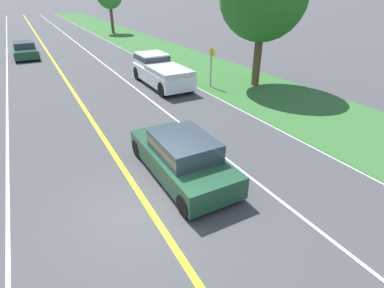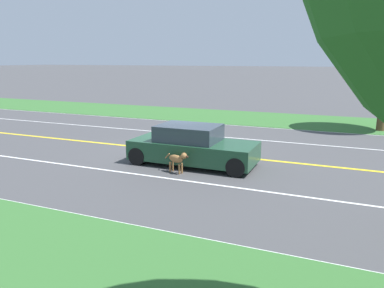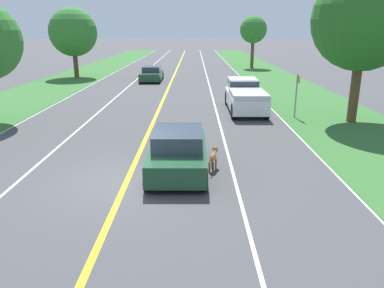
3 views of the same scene
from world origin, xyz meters
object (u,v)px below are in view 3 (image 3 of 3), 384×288
(roadside_tree_left_far, at_px, (73,32))
(dog, at_px, (213,156))
(ego_car, at_px, (178,151))
(roadside_tree_right_far, at_px, (253,30))
(street_sign, at_px, (297,91))
(oncoming_car, at_px, (152,74))
(roadside_tree_right_near, at_px, (364,20))
(pickup_truck, at_px, (245,95))

(roadside_tree_left_far, bearing_deg, dog, -64.24)
(ego_car, xyz_separation_m, roadside_tree_right_far, (7.87, 36.21, 4.00))
(dog, height_order, roadside_tree_right_far, roadside_tree_right_far)
(roadside_tree_right_far, relative_size, street_sign, 2.67)
(ego_car, bearing_deg, oncoming_car, 98.42)
(dog, height_order, oncoming_car, oncoming_car)
(street_sign, bearing_deg, dog, -121.39)
(ego_car, relative_size, roadside_tree_right_near, 0.59)
(roadside_tree_right_far, relative_size, roadside_tree_left_far, 0.94)
(roadside_tree_right_near, bearing_deg, ego_car, -141.49)
(ego_car, relative_size, oncoming_car, 0.98)
(ego_car, xyz_separation_m, pickup_truck, (3.60, 10.05, 0.24))
(pickup_truck, bearing_deg, roadside_tree_right_near, -29.71)
(ego_car, distance_m, roadside_tree_right_far, 37.27)
(street_sign, bearing_deg, pickup_truck, 141.48)
(pickup_truck, height_order, roadside_tree_right_far, roadside_tree_right_far)
(oncoming_car, distance_m, street_sign, 18.47)
(street_sign, bearing_deg, roadside_tree_right_far, 86.46)
(roadside_tree_right_far, bearing_deg, oncoming_car, -132.43)
(roadside_tree_right_far, bearing_deg, ego_car, -102.27)
(ego_car, distance_m, dog, 1.23)
(ego_car, height_order, oncoming_car, ego_car)
(dog, relative_size, street_sign, 0.43)
(ego_car, xyz_separation_m, street_sign, (6.13, 8.03, 0.84))
(dog, xyz_separation_m, street_sign, (4.91, 8.05, 1.02))
(roadside_tree_right_near, height_order, roadside_tree_right_far, roadside_tree_right_near)
(dog, distance_m, roadside_tree_right_far, 37.08)
(pickup_truck, xyz_separation_m, roadside_tree_left_far, (-15.08, 16.25, 3.52))
(oncoming_car, relative_size, roadside_tree_right_near, 0.60)
(dog, bearing_deg, oncoming_car, 117.15)
(roadside_tree_right_far, height_order, roadside_tree_left_far, roadside_tree_left_far)
(oncoming_car, xyz_separation_m, roadside_tree_left_far, (-7.97, 2.54, 3.80))
(pickup_truck, bearing_deg, street_sign, -38.52)
(roadside_tree_right_far, distance_m, street_sign, 28.41)
(roadside_tree_left_far, bearing_deg, roadside_tree_right_near, -43.42)
(dog, bearing_deg, roadside_tree_right_near, 58.68)
(oncoming_car, bearing_deg, pickup_truck, 117.42)
(ego_car, relative_size, pickup_truck, 0.85)
(oncoming_car, bearing_deg, street_sign, 121.53)
(oncoming_car, bearing_deg, ego_car, 98.42)
(roadside_tree_left_far, bearing_deg, street_sign, -46.04)
(ego_car, height_order, dog, ego_car)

